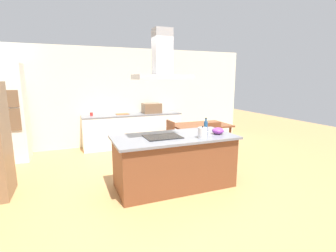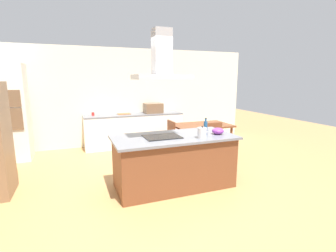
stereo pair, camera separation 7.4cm
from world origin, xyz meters
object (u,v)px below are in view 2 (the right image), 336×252
tea_kettle (202,133)px  dining_table (202,128)px  countertop_microwave (153,108)px  wall_oven_stack (11,113)px  olive_oil_bottle (206,128)px  cutting_board (124,114)px  chair_at_left_end (167,137)px  coffee_mug_red (93,114)px  chair_facing_island (216,140)px  mixing_bowl (218,131)px  cooktop (162,137)px  range_hood (162,63)px

tea_kettle → dining_table: bearing=61.4°
countertop_microwave → wall_oven_stack: size_ratio=0.23×
olive_oil_bottle → cutting_board: olive_oil_bottle is taller
chair_at_left_end → cutting_board: bearing=116.8°
tea_kettle → olive_oil_bottle: bearing=47.6°
tea_kettle → coffee_mug_red: tea_kettle is taller
chair_at_left_end → chair_facing_island: same height
wall_oven_stack → chair_at_left_end: wall_oven_stack is taller
olive_oil_bottle → cutting_board: bearing=105.1°
countertop_microwave → mixing_bowl: bearing=-85.5°
cooktop → mixing_bowl: bearing=-8.0°
coffee_mug_red → tea_kettle: bearing=-65.6°
tea_kettle → countertop_microwave: bearing=87.0°
cooktop → dining_table: 2.18m
tea_kettle → mixing_bowl: size_ratio=0.98×
cooktop → chair_facing_island: size_ratio=0.67×
mixing_bowl → chair_at_left_end: mixing_bowl is taller
countertop_microwave → chair_facing_island: 2.27m
cooktop → range_hood: size_ratio=0.67×
tea_kettle → coffee_mug_red: bearing=114.4°
tea_kettle → chair_at_left_end: (0.07, 1.80, -0.48)m
range_hood → wall_oven_stack: bearing=135.4°
mixing_bowl → tea_kettle: bearing=-158.0°
cooktop → dining_table: cooktop is taller
cooktop → olive_oil_bottle: size_ratio=2.01×
olive_oil_bottle → mixing_bowl: 0.25m
mixing_bowl → coffee_mug_red: 3.62m
mixing_bowl → cutting_board: mixing_bowl is taller
countertop_microwave → cutting_board: countertop_microwave is taller
mixing_bowl → countertop_microwave: 3.03m
dining_table → coffee_mug_red: bearing=149.3°
tea_kettle → cutting_board: (-0.66, 3.23, -0.08)m
mixing_bowl → coffee_mug_red: size_ratio=2.30×
dining_table → cutting_board: bearing=138.9°
mixing_bowl → range_hood: bearing=172.0°
cooktop → wall_oven_stack: bearing=135.4°
cutting_board → chair_facing_island: cutting_board is taller
countertop_microwave → tea_kettle: bearing=-93.0°
olive_oil_bottle → wall_oven_stack: bearing=141.2°
cooktop → chair_facing_island: cooktop is taller
cooktop → range_hood: 1.20m
countertop_microwave → chair_facing_island: (0.81, -2.05, -0.53)m
coffee_mug_red → wall_oven_stack: bearing=-170.3°
coffee_mug_red → chair_at_left_end: size_ratio=0.10×
chair_facing_island → cutting_board: bearing=128.0°
dining_table → chair_at_left_end: (-0.92, 0.00, -0.16)m
mixing_bowl → countertop_microwave: countertop_microwave is taller
wall_oven_stack → chair_facing_island: size_ratio=2.47×
chair_facing_island → mixing_bowl: bearing=-120.7°
olive_oil_bottle → chair_at_left_end: size_ratio=0.34×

